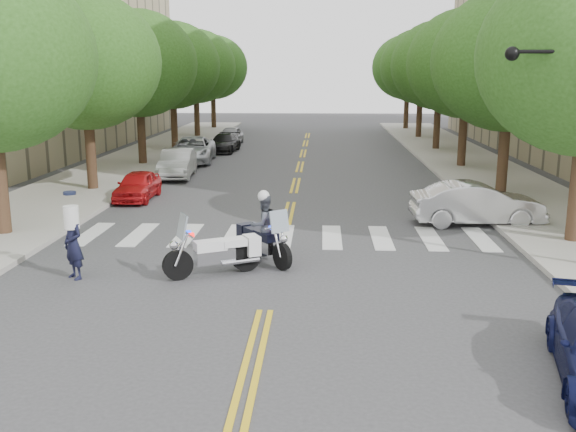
# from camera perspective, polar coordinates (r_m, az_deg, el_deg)

# --- Properties ---
(ground) EXTENTS (140.00, 140.00, 0.00)m
(ground) POSITION_cam_1_polar(r_m,az_deg,el_deg) (14.19, -2.05, -8.41)
(ground) COLOR #38383A
(ground) RESTS_ON ground
(sidewalk_left) EXTENTS (5.00, 60.00, 0.15)m
(sidewalk_left) POSITION_cam_1_polar(r_m,az_deg,el_deg) (37.12, -13.80, 4.50)
(sidewalk_left) COLOR #9E9991
(sidewalk_left) RESTS_ON ground
(sidewalk_right) EXTENTS (5.00, 60.00, 0.15)m
(sidewalk_right) POSITION_cam_1_polar(r_m,az_deg,el_deg) (36.50, 16.19, 4.23)
(sidewalk_right) COLOR #9E9991
(sidewalk_right) RESTS_ON ground
(tree_l_1) EXTENTS (6.40, 6.40, 8.45)m
(tree_l_1) POSITION_cam_1_polar(r_m,az_deg,el_deg) (28.97, -17.63, 12.97)
(tree_l_1) COLOR #382316
(tree_l_1) RESTS_ON ground
(tree_l_2) EXTENTS (6.40, 6.40, 8.45)m
(tree_l_2) POSITION_cam_1_polar(r_m,az_deg,el_deg) (36.58, -13.18, 13.03)
(tree_l_2) COLOR #382316
(tree_l_2) RESTS_ON ground
(tree_l_3) EXTENTS (6.40, 6.40, 8.45)m
(tree_l_3) POSITION_cam_1_polar(r_m,az_deg,el_deg) (44.33, -10.28, 13.03)
(tree_l_3) COLOR #382316
(tree_l_3) RESTS_ON ground
(tree_l_4) EXTENTS (6.40, 6.40, 8.45)m
(tree_l_4) POSITION_cam_1_polar(r_m,az_deg,el_deg) (52.16, -8.24, 13.01)
(tree_l_4) COLOR #382316
(tree_l_4) RESTS_ON ground
(tree_l_5) EXTENTS (6.40, 6.40, 8.45)m
(tree_l_5) POSITION_cam_1_polar(r_m,az_deg,el_deg) (60.03, -6.73, 12.99)
(tree_l_5) COLOR #382316
(tree_l_5) RESTS_ON ground
(tree_r_1) EXTENTS (6.40, 6.40, 8.45)m
(tree_r_1) POSITION_cam_1_polar(r_m,az_deg,el_deg) (28.23, 19.14, 12.90)
(tree_r_1) COLOR #382316
(tree_r_1) RESTS_ON ground
(tree_r_2) EXTENTS (6.40, 6.40, 8.45)m
(tree_r_2) POSITION_cam_1_polar(r_m,az_deg,el_deg) (36.00, 15.62, 12.92)
(tree_r_2) COLOR #382316
(tree_r_2) RESTS_ON ground
(tree_r_3) EXTENTS (6.40, 6.40, 8.45)m
(tree_r_3) POSITION_cam_1_polar(r_m,az_deg,el_deg) (43.85, 13.35, 12.91)
(tree_r_3) COLOR #382316
(tree_r_3) RESTS_ON ground
(tree_r_4) EXTENTS (6.40, 6.40, 8.45)m
(tree_r_4) POSITION_cam_1_polar(r_m,az_deg,el_deg) (51.75, 11.77, 12.89)
(tree_r_4) COLOR #382316
(tree_r_4) RESTS_ON ground
(tree_r_5) EXTENTS (6.40, 6.40, 8.45)m
(tree_r_5) POSITION_cam_1_polar(r_m,az_deg,el_deg) (59.68, 10.61, 12.87)
(tree_r_5) COLOR #382316
(tree_r_5) RESTS_ON ground
(motorcycle_police) EXTENTS (1.69, 2.11, 2.00)m
(motorcycle_police) POSITION_cam_1_polar(r_m,az_deg,el_deg) (17.55, -2.26, -1.24)
(motorcycle_police) COLOR black
(motorcycle_police) RESTS_ON ground
(motorcycle_parked) EXTENTS (2.41, 1.47, 1.68)m
(motorcycle_parked) POSITION_cam_1_polar(r_m,az_deg,el_deg) (16.57, -5.97, -3.23)
(motorcycle_parked) COLOR black
(motorcycle_parked) RESTS_ON ground
(officer_standing) EXTENTS (0.78, 0.75, 1.80)m
(officer_standing) POSITION_cam_1_polar(r_m,az_deg,el_deg) (16.93, -18.54, -2.37)
(officer_standing) COLOR black
(officer_standing) RESTS_ON ground
(convertible) EXTENTS (4.48, 1.74, 1.45)m
(convertible) POSITION_cam_1_polar(r_m,az_deg,el_deg) (22.75, 16.44, 1.05)
(convertible) COLOR #B4B4B6
(convertible) RESTS_ON ground
(parked_car_a) EXTENTS (1.42, 3.47, 1.18)m
(parked_car_a) POSITION_cam_1_polar(r_m,az_deg,el_deg) (26.89, -13.23, 2.66)
(parked_car_a) COLOR red
(parked_car_a) RESTS_ON ground
(parked_car_b) EXTENTS (1.81, 4.33, 1.39)m
(parked_car_b) POSITION_cam_1_polar(r_m,az_deg,el_deg) (32.30, -9.82, 4.62)
(parked_car_b) COLOR silver
(parked_car_b) RESTS_ON ground
(parked_car_c) EXTENTS (2.81, 5.37, 1.44)m
(parked_car_c) POSITION_cam_1_polar(r_m,az_deg,el_deg) (37.70, -8.51, 5.84)
(parked_car_c) COLOR silver
(parked_car_c) RESTS_ON ground
(parked_car_d) EXTENTS (1.92, 4.16, 1.18)m
(parked_car_d) POSITION_cam_1_polar(r_m,az_deg,el_deg) (42.42, -5.70, 6.47)
(parked_car_d) COLOR black
(parked_car_d) RESTS_ON ground
(parked_car_e) EXTENTS (1.62, 3.80, 1.28)m
(parked_car_e) POSITION_cam_1_polar(r_m,az_deg,el_deg) (46.80, -5.12, 7.12)
(parked_car_e) COLOR #949498
(parked_car_e) RESTS_ON ground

